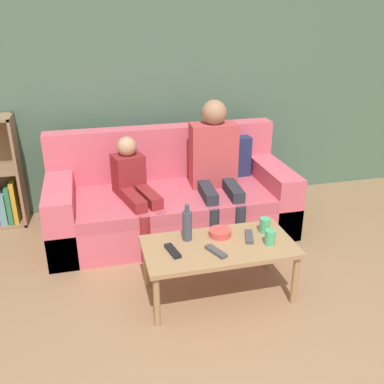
{
  "coord_description": "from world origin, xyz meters",
  "views": [
    {
      "loc": [
        -0.6,
        -1.37,
        1.79
      ],
      "look_at": [
        0.1,
        1.4,
        0.56
      ],
      "focal_mm": 40.0,
      "sensor_mm": 36.0,
      "label": 1
    }
  ],
  "objects_px": {
    "person_adult": "(215,160)",
    "cup_near": "(265,225)",
    "tv_remote_1": "(173,251)",
    "bottle": "(187,225)",
    "cup_far": "(270,237)",
    "tv_remote_0": "(216,251)",
    "coffee_table": "(219,250)",
    "snack_bowl": "(220,233)",
    "tv_remote_2": "(249,237)",
    "person_child": "(135,187)",
    "couch": "(171,199)"
  },
  "relations": [
    {
      "from": "person_child",
      "to": "cup_far",
      "type": "xyz_separation_m",
      "value": [
        0.75,
        -0.95,
        -0.05
      ]
    },
    {
      "from": "cup_near",
      "to": "tv_remote_1",
      "type": "distance_m",
      "value": 0.68
    },
    {
      "from": "tv_remote_2",
      "to": "snack_bowl",
      "type": "distance_m",
      "value": 0.2
    },
    {
      "from": "cup_near",
      "to": "cup_far",
      "type": "height_order",
      "value": "cup_near"
    },
    {
      "from": "tv_remote_1",
      "to": "bottle",
      "type": "height_order",
      "value": "bottle"
    },
    {
      "from": "cup_far",
      "to": "snack_bowl",
      "type": "relative_size",
      "value": 0.66
    },
    {
      "from": "tv_remote_2",
      "to": "person_child",
      "type": "bearing_deg",
      "value": 145.83
    },
    {
      "from": "tv_remote_1",
      "to": "snack_bowl",
      "type": "bearing_deg",
      "value": 9.13
    },
    {
      "from": "snack_bowl",
      "to": "bottle",
      "type": "distance_m",
      "value": 0.24
    },
    {
      "from": "tv_remote_0",
      "to": "tv_remote_2",
      "type": "height_order",
      "value": "same"
    },
    {
      "from": "person_adult",
      "to": "tv_remote_1",
      "type": "relative_size",
      "value": 6.34
    },
    {
      "from": "cup_near",
      "to": "tv_remote_1",
      "type": "bearing_deg",
      "value": -170.63
    },
    {
      "from": "person_adult",
      "to": "cup_far",
      "type": "xyz_separation_m",
      "value": [
        0.07,
        -1.0,
        -0.2
      ]
    },
    {
      "from": "cup_near",
      "to": "tv_remote_0",
      "type": "height_order",
      "value": "cup_near"
    },
    {
      "from": "couch",
      "to": "tv_remote_2",
      "type": "height_order",
      "value": "couch"
    },
    {
      "from": "couch",
      "to": "tv_remote_0",
      "type": "relative_size",
      "value": 11.52
    },
    {
      "from": "coffee_table",
      "to": "tv_remote_2",
      "type": "xyz_separation_m",
      "value": [
        0.22,
        0.03,
        0.05
      ]
    },
    {
      "from": "person_child",
      "to": "person_adult",
      "type": "bearing_deg",
      "value": -9.47
    },
    {
      "from": "cup_near",
      "to": "tv_remote_0",
      "type": "distance_m",
      "value": 0.44
    },
    {
      "from": "coffee_table",
      "to": "person_adult",
      "type": "distance_m",
      "value": 1.01
    },
    {
      "from": "cup_near",
      "to": "bottle",
      "type": "bearing_deg",
      "value": 177.29
    },
    {
      "from": "tv_remote_0",
      "to": "tv_remote_1",
      "type": "height_order",
      "value": "same"
    },
    {
      "from": "tv_remote_0",
      "to": "tv_remote_1",
      "type": "bearing_deg",
      "value": 142.0
    },
    {
      "from": "tv_remote_2",
      "to": "snack_bowl",
      "type": "bearing_deg",
      "value": 174.36
    },
    {
      "from": "tv_remote_0",
      "to": "couch",
      "type": "bearing_deg",
      "value": 70.61
    },
    {
      "from": "cup_far",
      "to": "tv_remote_2",
      "type": "relative_size",
      "value": 0.57
    },
    {
      "from": "cup_near",
      "to": "snack_bowl",
      "type": "bearing_deg",
      "value": 175.83
    },
    {
      "from": "tv_remote_1",
      "to": "snack_bowl",
      "type": "relative_size",
      "value": 1.17
    },
    {
      "from": "tv_remote_1",
      "to": "tv_remote_0",
      "type": "bearing_deg",
      "value": -26.93
    },
    {
      "from": "person_child",
      "to": "tv_remote_0",
      "type": "bearing_deg",
      "value": -82.79
    },
    {
      "from": "coffee_table",
      "to": "snack_bowl",
      "type": "distance_m",
      "value": 0.14
    },
    {
      "from": "coffee_table",
      "to": "cup_far",
      "type": "distance_m",
      "value": 0.34
    },
    {
      "from": "person_adult",
      "to": "cup_near",
      "type": "bearing_deg",
      "value": -80.54
    },
    {
      "from": "person_child",
      "to": "tv_remote_2",
      "type": "distance_m",
      "value": 1.07
    },
    {
      "from": "person_child",
      "to": "tv_remote_0",
      "type": "distance_m",
      "value": 1.04
    },
    {
      "from": "tv_remote_2",
      "to": "tv_remote_0",
      "type": "bearing_deg",
      "value": -136.81
    },
    {
      "from": "coffee_table",
      "to": "snack_bowl",
      "type": "relative_size",
      "value": 6.56
    },
    {
      "from": "person_child",
      "to": "cup_far",
      "type": "bearing_deg",
      "value": -65.83
    },
    {
      "from": "person_adult",
      "to": "cup_far",
      "type": "relative_size",
      "value": 11.19
    },
    {
      "from": "person_adult",
      "to": "tv_remote_0",
      "type": "relative_size",
      "value": 6.37
    },
    {
      "from": "cup_far",
      "to": "tv_remote_0",
      "type": "xyz_separation_m",
      "value": [
        -0.37,
        -0.02,
        -0.04
      ]
    },
    {
      "from": "person_child",
      "to": "tv_remote_0",
      "type": "height_order",
      "value": "person_child"
    },
    {
      "from": "person_adult",
      "to": "coffee_table",
      "type": "bearing_deg",
      "value": -102.49
    },
    {
      "from": "tv_remote_0",
      "to": "bottle",
      "type": "distance_m",
      "value": 0.27
    },
    {
      "from": "cup_near",
      "to": "cup_far",
      "type": "distance_m",
      "value": 0.16
    },
    {
      "from": "person_adult",
      "to": "tv_remote_1",
      "type": "distance_m",
      "value": 1.13
    },
    {
      "from": "couch",
      "to": "tv_remote_2",
      "type": "distance_m",
      "value": 1.04
    },
    {
      "from": "coffee_table",
      "to": "snack_bowl",
      "type": "xyz_separation_m",
      "value": [
        0.04,
        0.11,
        0.06
      ]
    },
    {
      "from": "cup_near",
      "to": "tv_remote_0",
      "type": "relative_size",
      "value": 0.58
    },
    {
      "from": "snack_bowl",
      "to": "tv_remote_0",
      "type": "bearing_deg",
      "value": -114.07
    }
  ]
}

